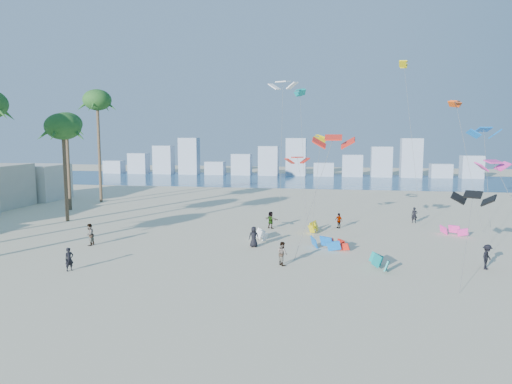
# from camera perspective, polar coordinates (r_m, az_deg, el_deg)

# --- Properties ---
(ground) EXTENTS (220.00, 220.00, 0.00)m
(ground) POSITION_cam_1_polar(r_m,az_deg,el_deg) (27.28, -12.00, -13.51)
(ground) COLOR beige
(ground) RESTS_ON ground
(ocean) EXTENTS (220.00, 220.00, 0.00)m
(ocean) POSITION_cam_1_polar(r_m,az_deg,el_deg) (96.68, 3.55, 1.47)
(ocean) COLOR navy
(ocean) RESTS_ON ground
(kitesurfer_near) EXTENTS (0.67, 0.72, 1.65)m
(kitesurfer_near) POSITION_cam_1_polar(r_m,az_deg,el_deg) (35.59, -21.61, -7.56)
(kitesurfer_near) COLOR black
(kitesurfer_near) RESTS_ON ground
(kitesurfer_mid) EXTENTS (1.01, 1.06, 1.73)m
(kitesurfer_mid) POSITION_cam_1_polar(r_m,az_deg,el_deg) (34.59, 3.20, -7.40)
(kitesurfer_mid) COLOR gray
(kitesurfer_mid) RESTS_ON ground
(kitesurfers_far) EXTENTS (32.16, 18.11, 1.88)m
(kitesurfers_far) POSITION_cam_1_polar(r_m,az_deg,el_deg) (41.87, 4.29, -4.83)
(kitesurfers_far) COLOR black
(kitesurfers_far) RESTS_ON ground
(grounded_kites) EXTENTS (20.20, 15.31, 0.93)m
(grounded_kites) POSITION_cam_1_polar(r_m,az_deg,el_deg) (41.50, 10.50, -5.67)
(grounded_kites) COLOR white
(grounded_kites) RESTS_ON ground
(flying_kites) EXTENTS (23.44, 28.08, 17.81)m
(flying_kites) POSITION_cam_1_polar(r_m,az_deg,el_deg) (46.22, 13.63, 8.73)
(flying_kites) COLOR red
(flying_kites) RESTS_ON ground
(distant_skyline) EXTENTS (85.00, 3.00, 8.40)m
(distant_skyline) POSITION_cam_1_polar(r_m,az_deg,el_deg) (106.47, 3.45, 3.65)
(distant_skyline) COLOR #9EADBF
(distant_skyline) RESTS_ON ground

